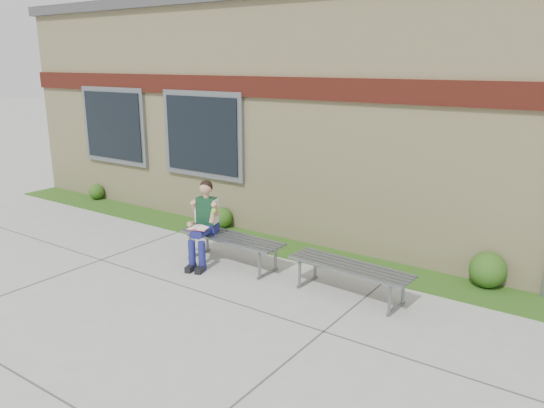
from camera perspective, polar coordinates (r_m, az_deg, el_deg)
The scene contains 9 objects.
ground at distance 6.45m, azimuth -4.67°, elevation -12.85°, with size 80.00×80.00×0.00m, color #9E9E99.
grass_strip at distance 8.43m, azimuth 6.66°, elevation -5.91°, with size 16.00×0.80×0.02m, color #2B5115.
school_building at distance 11.02m, azimuth 15.52°, elevation 9.81°, with size 16.20×6.22×4.20m.
bench_left at distance 8.10m, azimuth -4.39°, elevation -4.19°, with size 1.74×0.54×0.45m.
bench_right at distance 7.09m, azimuth 8.37°, elevation -7.27°, with size 1.71×0.58×0.44m.
girl at distance 8.10m, azimuth -7.35°, elevation -1.81°, with size 0.54×0.79×1.28m.
shrub_west at distance 12.51m, azimuth -18.37°, elevation 1.26°, with size 0.34×0.34×0.34m, color #2B5115.
shrub_mid at distance 9.89m, azimuth -5.38°, elevation -1.46°, with size 0.38×0.38×0.38m, color #2B5115.
shrub_east at distance 7.86m, azimuth 22.20°, elevation -6.56°, with size 0.50×0.50×0.50m, color #2B5115.
Camera 1 is at (3.66, -4.37, 3.02)m, focal length 35.00 mm.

